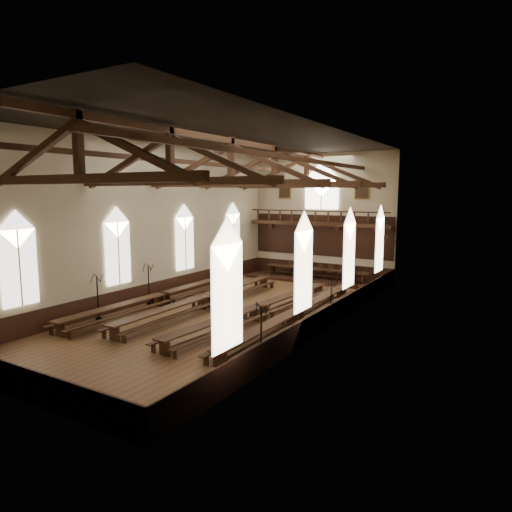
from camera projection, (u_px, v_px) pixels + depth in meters
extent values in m
plane|color=brown|center=(232.00, 312.00, 26.41)|extent=(26.00, 26.00, 0.00)
plane|color=beige|center=(322.00, 216.00, 36.76)|extent=(12.00, 0.00, 12.00)
plane|color=beige|center=(6.00, 252.00, 14.68)|extent=(12.00, 0.00, 12.00)
plane|color=beige|center=(153.00, 223.00, 28.77)|extent=(0.00, 26.00, 26.00)
plane|color=beige|center=(331.00, 231.00, 22.66)|extent=(0.00, 26.00, 26.00)
plane|color=black|center=(231.00, 136.00, 25.03)|extent=(26.00, 26.00, 0.00)
cube|color=black|center=(320.00, 270.00, 37.34)|extent=(11.90, 0.08, 1.20)
cube|color=black|center=(17.00, 381.00, 15.32)|extent=(11.90, 0.08, 1.20)
cube|color=black|center=(155.00, 291.00, 29.36)|extent=(0.08, 25.90, 1.20)
cube|color=black|center=(329.00, 317.00, 23.29)|extent=(0.08, 25.90, 1.20)
cube|color=white|center=(19.00, 268.00, 21.30)|extent=(0.05, 1.80, 3.60)
cube|color=white|center=(16.00, 230.00, 21.05)|extent=(0.05, 1.80, 1.80)
cylinder|color=beige|center=(20.00, 268.00, 21.28)|extent=(0.08, 0.08, 3.60)
cube|color=white|center=(118.00, 253.00, 26.40)|extent=(0.05, 1.80, 3.60)
cube|color=white|center=(117.00, 222.00, 26.15)|extent=(0.05, 1.80, 1.80)
cylinder|color=beige|center=(119.00, 253.00, 26.38)|extent=(0.08, 0.08, 3.60)
cube|color=white|center=(185.00, 244.00, 31.49)|extent=(0.05, 1.80, 3.60)
cube|color=white|center=(184.00, 217.00, 31.24)|extent=(0.05, 1.80, 1.80)
cylinder|color=beige|center=(185.00, 244.00, 31.47)|extent=(0.08, 0.08, 3.60)
cube|color=white|center=(233.00, 236.00, 36.59)|extent=(0.05, 1.80, 3.60)
cube|color=white|center=(233.00, 214.00, 36.34)|extent=(0.05, 1.80, 1.80)
cylinder|color=beige|center=(234.00, 236.00, 36.57)|extent=(0.08, 0.08, 3.60)
cube|color=white|center=(227.00, 298.00, 15.29)|extent=(0.05, 1.80, 3.60)
cube|color=white|center=(227.00, 244.00, 15.04)|extent=(0.05, 1.80, 1.80)
cylinder|color=beige|center=(226.00, 297.00, 15.31)|extent=(0.08, 0.08, 3.60)
cube|color=white|center=(303.00, 271.00, 20.39)|extent=(0.05, 1.80, 3.60)
cube|color=white|center=(304.00, 231.00, 20.14)|extent=(0.05, 1.80, 1.80)
cylinder|color=beige|center=(303.00, 271.00, 20.41)|extent=(0.08, 0.08, 3.60)
cube|color=white|center=(349.00, 256.00, 25.48)|extent=(0.05, 1.80, 3.60)
cube|color=white|center=(350.00, 223.00, 25.24)|extent=(0.05, 1.80, 1.80)
cylinder|color=beige|center=(348.00, 255.00, 25.50)|extent=(0.08, 0.08, 3.60)
cube|color=white|center=(379.00, 245.00, 30.58)|extent=(0.05, 1.80, 3.60)
cube|color=white|center=(380.00, 218.00, 30.33)|extent=(0.05, 1.80, 1.80)
cylinder|color=beige|center=(379.00, 245.00, 30.60)|extent=(0.08, 0.08, 3.60)
cube|color=white|center=(321.00, 194.00, 36.43)|extent=(2.80, 0.05, 2.40)
cube|color=white|center=(322.00, 178.00, 36.26)|extent=(2.80, 0.05, 2.80)
cylinder|color=beige|center=(321.00, 194.00, 36.39)|extent=(0.10, 0.10, 2.40)
cube|color=#3D1E13|center=(318.00, 224.00, 36.29)|extent=(11.80, 1.20, 0.20)
cube|color=black|center=(321.00, 235.00, 36.93)|extent=(11.80, 0.10, 3.30)
cube|color=#3D1E13|center=(316.00, 211.00, 35.69)|extent=(11.60, 0.12, 0.10)
cube|color=#3D1E13|center=(315.00, 223.00, 35.81)|extent=(11.60, 0.12, 0.10)
cube|color=#3D1E13|center=(271.00, 225.00, 38.96)|extent=(0.35, 0.40, 0.50)
cube|color=#3D1E13|center=(303.00, 226.00, 37.43)|extent=(0.35, 0.40, 0.50)
cube|color=#3D1E13|center=(338.00, 228.00, 35.90)|extent=(0.35, 0.40, 0.50)
cube|color=#3D1E13|center=(375.00, 229.00, 34.38)|extent=(0.35, 0.40, 0.50)
cube|color=brown|center=(285.00, 190.00, 38.08)|extent=(1.15, 0.06, 1.45)
cube|color=black|center=(285.00, 190.00, 38.04)|extent=(0.95, 0.04, 1.25)
cube|color=brown|center=(362.00, 190.00, 34.71)|extent=(1.15, 0.06, 1.45)
cube|color=black|center=(362.00, 190.00, 34.68)|extent=(0.95, 0.04, 1.25)
cube|color=#3D1E13|center=(80.00, 179.00, 16.89)|extent=(11.70, 0.35, 0.35)
cube|color=#3D1E13|center=(78.00, 143.00, 16.71)|extent=(0.30, 0.30, 2.40)
cube|color=#3D1E13|center=(31.00, 157.00, 18.23)|extent=(5.44, 0.26, 2.40)
cube|color=#3D1E13|center=(135.00, 150.00, 15.30)|extent=(5.44, 0.26, 2.40)
cube|color=#3D1E13|center=(171.00, 182.00, 21.14)|extent=(11.70, 0.35, 0.35)
cube|color=#3D1E13|center=(170.00, 153.00, 20.96)|extent=(0.30, 0.30, 2.40)
cube|color=#3D1E13|center=(126.00, 164.00, 22.48)|extent=(5.44, 0.26, 2.40)
cube|color=#3D1E13|center=(221.00, 160.00, 19.55)|extent=(5.44, 0.26, 2.40)
cube|color=#3D1E13|center=(231.00, 183.00, 25.39)|extent=(11.70, 0.35, 0.35)
cube|color=#3D1E13|center=(231.00, 160.00, 25.21)|extent=(0.30, 0.30, 2.40)
cube|color=#3D1E13|center=(190.00, 168.00, 26.73)|extent=(5.44, 0.26, 2.40)
cube|color=#3D1E13|center=(277.00, 165.00, 23.80)|extent=(5.44, 0.26, 2.40)
cube|color=#3D1E13|center=(274.00, 185.00, 29.63)|extent=(11.70, 0.35, 0.35)
cube|color=#3D1E13|center=(274.00, 164.00, 29.45)|extent=(0.30, 0.30, 2.40)
cube|color=#3D1E13|center=(237.00, 172.00, 30.98)|extent=(5.44, 0.26, 2.40)
cube|color=#3D1E13|center=(315.00, 169.00, 28.04)|extent=(5.44, 0.26, 2.40)
cube|color=#3D1E13|center=(306.00, 186.00, 33.88)|extent=(11.70, 0.35, 0.35)
cube|color=#3D1E13|center=(307.00, 168.00, 33.70)|extent=(0.30, 0.30, 2.40)
cube|color=#3D1E13|center=(273.00, 174.00, 35.22)|extent=(5.44, 0.26, 2.40)
cube|color=#3D1E13|center=(344.00, 173.00, 32.29)|extent=(5.44, 0.26, 2.40)
cube|color=#3D1E13|center=(184.00, 162.00, 26.92)|extent=(0.25, 25.70, 0.25)
cube|color=#3D1E13|center=(285.00, 157.00, 23.50)|extent=(0.25, 25.70, 0.25)
cube|color=#3D1E13|center=(231.00, 141.00, 25.07)|extent=(0.30, 25.70, 0.30)
cube|color=#3D1E13|center=(116.00, 306.00, 24.74)|extent=(0.78, 7.66, 0.09)
cube|color=#3D1E13|center=(61.00, 330.00, 21.87)|extent=(0.65, 0.09, 0.73)
cube|color=#3D1E13|center=(160.00, 301.00, 27.73)|extent=(0.65, 0.09, 0.73)
cube|color=#3D1E13|center=(117.00, 315.00, 24.81)|extent=(0.10, 6.78, 0.09)
cube|color=#3D1E13|center=(108.00, 310.00, 25.13)|extent=(0.32, 7.66, 0.07)
cube|color=#3D1E13|center=(51.00, 331.00, 22.19)|extent=(0.25, 0.08, 0.43)
cube|color=#3D1E13|center=(153.00, 302.00, 28.14)|extent=(0.25, 0.08, 0.43)
cube|color=#3D1E13|center=(125.00, 314.00, 24.44)|extent=(0.32, 7.66, 0.07)
cube|color=#3D1E13|center=(69.00, 335.00, 21.50)|extent=(0.25, 0.08, 0.43)
cube|color=#3D1E13|center=(169.00, 304.00, 27.45)|extent=(0.25, 0.08, 0.43)
cube|color=#3D1E13|center=(200.00, 283.00, 31.03)|extent=(0.78, 7.66, 0.09)
cube|color=#3D1E13|center=(166.00, 299.00, 28.16)|extent=(0.65, 0.09, 0.73)
cube|color=#3D1E13|center=(229.00, 281.00, 34.01)|extent=(0.65, 0.09, 0.73)
cube|color=#3D1E13|center=(200.00, 290.00, 31.10)|extent=(0.10, 6.78, 0.09)
cube|color=#3D1E13|center=(193.00, 287.00, 31.42)|extent=(0.32, 7.66, 0.07)
cube|color=#3D1E13|center=(157.00, 300.00, 28.48)|extent=(0.25, 0.08, 0.43)
cube|color=#3D1E13|center=(222.00, 282.00, 34.43)|extent=(0.25, 0.08, 0.43)
cube|color=#3D1E13|center=(208.00, 289.00, 30.73)|extent=(0.32, 7.66, 0.07)
cube|color=#3D1E13|center=(174.00, 303.00, 27.79)|extent=(0.25, 0.08, 0.43)
cube|color=#3D1E13|center=(237.00, 284.00, 33.73)|extent=(0.25, 0.08, 0.43)
cube|color=#3D1E13|center=(163.00, 309.00, 24.17)|extent=(0.79, 7.46, 0.09)
cube|color=#3D1E13|center=(114.00, 333.00, 21.37)|extent=(0.63, 0.09, 0.71)
cube|color=#3D1E13|center=(202.00, 303.00, 27.08)|extent=(0.63, 0.09, 0.71)
cube|color=#3D1E13|center=(163.00, 318.00, 24.24)|extent=(0.12, 6.61, 0.09)
cube|color=#3D1E13|center=(154.00, 313.00, 24.55)|extent=(0.34, 7.46, 0.06)
cube|color=#3D1E13|center=(103.00, 334.00, 21.68)|extent=(0.24, 0.08, 0.42)
cube|color=#3D1E13|center=(194.00, 304.00, 27.48)|extent=(0.24, 0.08, 0.42)
cube|color=#3D1E13|center=(173.00, 317.00, 23.88)|extent=(0.34, 7.46, 0.06)
cube|color=#3D1E13|center=(123.00, 339.00, 21.02)|extent=(0.24, 0.08, 0.42)
cube|color=#3D1E13|center=(211.00, 307.00, 26.81)|extent=(0.24, 0.08, 0.42)
cube|color=#3D1E13|center=(239.00, 285.00, 30.46)|extent=(0.79, 7.46, 0.09)
cube|color=#3D1E13|center=(209.00, 301.00, 27.66)|extent=(0.63, 0.09, 0.71)
cube|color=#3D1E13|center=(264.00, 283.00, 33.36)|extent=(0.63, 0.09, 0.71)
cube|color=#3D1E13|center=(239.00, 292.00, 30.52)|extent=(0.12, 6.61, 0.09)
cube|color=#3D1E13|center=(231.00, 289.00, 30.83)|extent=(0.34, 7.46, 0.06)
cube|color=#3D1E13|center=(200.00, 302.00, 27.97)|extent=(0.24, 0.08, 0.42)
cube|color=#3D1E13|center=(257.00, 284.00, 33.76)|extent=(0.24, 0.08, 0.42)
cube|color=#3D1E13|center=(247.00, 291.00, 30.17)|extent=(0.34, 7.46, 0.06)
cube|color=#3D1E13|center=(217.00, 305.00, 27.30)|extent=(0.24, 0.08, 0.42)
cube|color=#3D1E13|center=(272.00, 285.00, 33.10)|extent=(0.24, 0.08, 0.42)
cube|color=#3D1E13|center=(220.00, 322.00, 21.85)|extent=(1.28, 7.34, 0.08)
cube|color=#3D1E13|center=(175.00, 350.00, 19.11)|extent=(0.63, 0.13, 0.70)
cube|color=#3D1E13|center=(255.00, 314.00, 24.69)|extent=(0.63, 0.13, 0.70)
cube|color=#3D1E13|center=(220.00, 332.00, 21.91)|extent=(0.57, 6.46, 0.08)
cube|color=#3D1E13|center=(210.00, 326.00, 22.26)|extent=(0.84, 7.31, 0.06)
cube|color=#3D1E13|center=(163.00, 351.00, 19.45)|extent=(0.24, 0.09, 0.41)
cube|color=#3D1E13|center=(246.00, 315.00, 25.13)|extent=(0.24, 0.09, 0.41)
cube|color=#3D1E13|center=(231.00, 330.00, 21.52)|extent=(0.84, 7.31, 0.06)
cube|color=#3D1E13|center=(185.00, 357.00, 18.71)|extent=(0.24, 0.09, 0.41)
cube|color=#3D1E13|center=(266.00, 319.00, 24.39)|extent=(0.24, 0.09, 0.41)
cube|color=#3D1E13|center=(290.00, 293.00, 28.13)|extent=(1.28, 7.34, 0.08)
cube|color=#3D1E13|center=(263.00, 311.00, 25.39)|extent=(0.63, 0.13, 0.70)
cube|color=#3D1E13|center=(311.00, 290.00, 30.98)|extent=(0.63, 0.13, 0.70)
cube|color=#3D1E13|center=(289.00, 301.00, 28.20)|extent=(0.57, 6.46, 0.08)
cube|color=#3D1E13|center=(281.00, 296.00, 28.54)|extent=(0.84, 7.31, 0.06)
cube|color=#3D1E13|center=(253.00, 312.00, 25.74)|extent=(0.24, 0.09, 0.41)
cube|color=#3D1E13|center=(303.00, 290.00, 31.41)|extent=(0.24, 0.09, 0.41)
cube|color=#3D1E13|center=(299.00, 299.00, 27.80)|extent=(0.84, 7.31, 0.06)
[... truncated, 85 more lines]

